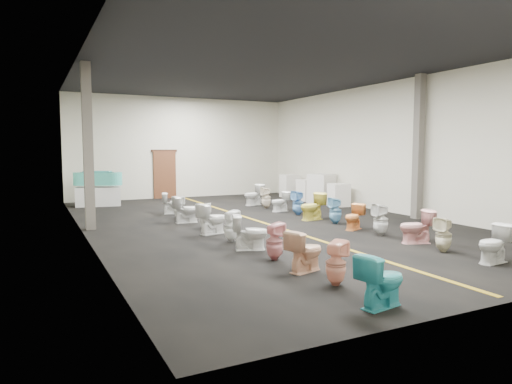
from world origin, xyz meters
TOP-DOWN VIEW (x-y plane):
  - floor at (0.00, 0.00)m, footprint 16.00×16.00m
  - ceiling at (0.00, 0.00)m, footprint 16.00×16.00m
  - wall_back at (0.00, 8.00)m, footprint 10.00×0.00m
  - wall_left at (-5.00, 0.00)m, footprint 0.00×16.00m
  - wall_right at (5.00, 0.00)m, footprint 0.00×16.00m
  - aisle_stripe at (0.00, 0.00)m, footprint 0.12×15.60m
  - back_door at (-0.80, 7.94)m, footprint 1.00×0.10m
  - door_frame at (-0.80, 7.95)m, footprint 1.15×0.08m
  - column_left at (-4.75, 1.00)m, footprint 0.25×0.25m
  - column_right at (4.75, -1.50)m, footprint 0.25×0.25m
  - display_table at (-3.85, 6.38)m, footprint 1.74×1.05m
  - bathtub at (-3.85, 6.38)m, footprint 1.75×1.16m
  - appliance_crate_a at (4.40, 2.10)m, footprint 0.77×0.77m
  - appliance_crate_b at (4.40, 3.26)m, footprint 1.09×1.09m
  - appliance_crate_c at (4.40, 4.21)m, footprint 0.83×0.83m
  - appliance_crate_d at (4.40, 5.77)m, footprint 0.78×0.78m
  - toilet_left_0 at (-1.87, -7.33)m, footprint 0.81×0.55m
  - toilet_left_1 at (-1.83, -6.22)m, footprint 0.44×0.44m
  - toilet_left_2 at (-1.82, -5.28)m, footprint 0.83×0.62m
  - toilet_left_3 at (-1.90, -4.30)m, footprint 0.37×0.37m
  - toilet_left_4 at (-1.94, -3.25)m, footprint 0.86×0.67m
  - toilet_left_5 at (-1.96, -2.24)m, footprint 0.43×0.42m
  - toilet_left_6 at (-2.00, -1.12)m, footprint 0.87×0.64m
  - toilet_left_7 at (-1.88, -0.24)m, footprint 0.42×0.42m
  - toilet_left_8 at (-2.05, 0.92)m, footprint 0.79×0.46m
  - toilet_left_9 at (-2.01, 1.84)m, footprint 0.34×0.34m
  - toilet_left_10 at (-1.88, 2.92)m, footprint 0.80×0.60m
  - toilet_right_1 at (1.75, -6.39)m, footprint 0.77×0.48m
  - toilet_right_2 at (1.66, -5.28)m, footprint 0.41×0.40m
  - toilet_right_3 at (1.82, -4.35)m, footprint 0.87×0.66m
  - toilet_right_4 at (1.73, -3.25)m, footprint 0.43×0.42m
  - toilet_right_5 at (1.68, -2.26)m, footprint 0.78×0.64m
  - toilet_right_6 at (1.81, -1.23)m, footprint 0.40×0.40m
  - toilet_right_7 at (1.60, -0.32)m, footprint 0.88×0.58m
  - toilet_right_8 at (1.77, 0.79)m, footprint 0.42×0.41m
  - toilet_right_9 at (1.66, 1.81)m, footprint 0.72×0.46m
  - toilet_right_10 at (1.63, 2.82)m, footprint 0.40×0.40m
  - toilet_right_11 at (1.61, 3.84)m, footprint 0.88×0.62m

SIDE VIEW (x-z plane):
  - floor at x=0.00m, z-range 0.00..0.00m
  - aisle_stripe at x=0.00m, z-range 0.00..0.01m
  - toilet_right_5 at x=1.68m, z-range 0.00..0.70m
  - toilet_right_9 at x=1.66m, z-range 0.00..0.70m
  - toilet_left_7 at x=-1.88m, z-range 0.00..0.71m
  - toilet_left_9 at x=-2.01m, z-range 0.00..0.71m
  - toilet_left_10 at x=-1.88m, z-range 0.00..0.72m
  - display_table at x=-3.85m, z-range 0.00..0.73m
  - toilet_left_1 at x=-1.83m, z-range 0.00..0.73m
  - toilet_left_5 at x=-1.96m, z-range 0.00..0.75m
  - toilet_left_3 at x=-1.90m, z-range 0.00..0.75m
  - toilet_right_2 at x=1.66m, z-range 0.00..0.75m
  - toilet_right_1 at x=1.75m, z-range 0.00..0.75m
  - toilet_left_2 at x=-1.82m, z-range 0.00..0.76m
  - toilet_left_0 at x=-1.87m, z-range 0.00..0.77m
  - toilet_left_4 at x=-1.94m, z-range 0.00..0.77m
  - toilet_right_6 at x=1.81m, z-range 0.00..0.78m
  - toilet_right_3 at x=1.82m, z-range 0.00..0.79m
  - toilet_right_10 at x=1.63m, z-range 0.00..0.79m
  - toilet_left_8 at x=-2.05m, z-range 0.00..0.79m
  - toilet_left_6 at x=-2.00m, z-range 0.00..0.80m
  - toilet_right_11 at x=1.61m, z-range 0.00..0.82m
  - toilet_right_8 at x=1.77m, z-range 0.00..0.82m
  - toilet_right_4 at x=1.73m, z-range 0.00..0.82m
  - toilet_right_7 at x=1.60m, z-range 0.00..0.84m
  - appliance_crate_a at x=4.40m, z-range 0.00..0.87m
  - appliance_crate_c at x=4.40m, z-range 0.00..0.91m
  - appliance_crate_d at x=4.40m, z-range 0.00..1.04m
  - appliance_crate_b at x=4.40m, z-range 0.00..1.18m
  - back_door at x=-0.80m, z-range 0.00..2.10m
  - bathtub at x=-3.85m, z-range 0.79..1.34m
  - door_frame at x=-0.80m, z-range 2.07..2.17m
  - wall_back at x=0.00m, z-range -2.75..7.25m
  - wall_left at x=-5.00m, z-range -5.75..10.25m
  - wall_right at x=5.00m, z-range -5.75..10.25m
  - column_left at x=-4.75m, z-range 0.00..4.50m
  - column_right at x=4.75m, z-range 0.00..4.50m
  - ceiling at x=0.00m, z-range 4.50..4.50m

